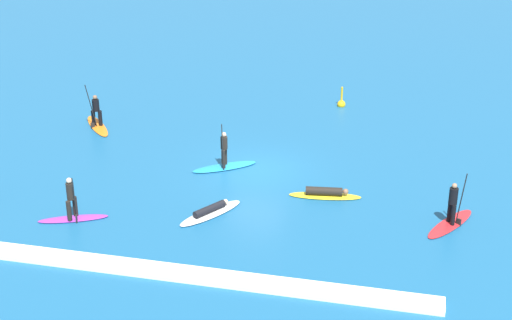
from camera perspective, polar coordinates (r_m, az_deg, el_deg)
ground_plane at (r=34.77m, az=0.00°, el=-0.75°), size 120.00×120.00×0.00m
surfer_on_yellow_board at (r=32.44m, az=5.14°, el=-2.46°), size 3.08×1.08×0.43m
surfer_on_blue_board at (r=34.88m, az=-2.35°, el=-0.04°), size 2.93×2.34×2.19m
surfer_on_orange_board at (r=40.32m, az=-11.66°, el=3.00°), size 2.49×2.92×2.38m
surfer_on_red_board at (r=30.96m, az=14.21°, el=-3.92°), size 2.16×3.06×2.28m
surfer_on_purple_board at (r=31.20m, az=-13.40°, el=-3.47°), size 2.73×1.59×2.02m
surfer_on_white_board at (r=30.99m, az=-3.37°, el=-3.81°), size 2.32×3.01×0.40m
marker_buoy at (r=42.71m, az=6.31°, el=4.17°), size 0.45×0.45×1.22m
wave_crest at (r=27.01m, az=-4.35°, el=-8.49°), size 16.70×0.90×0.18m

